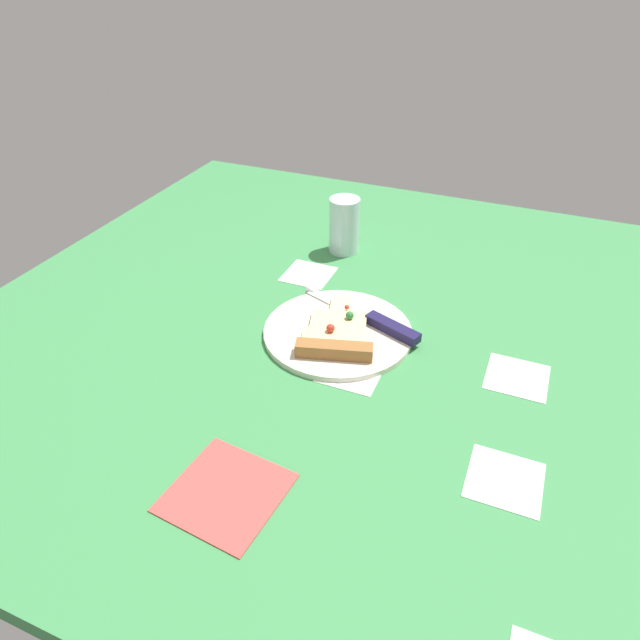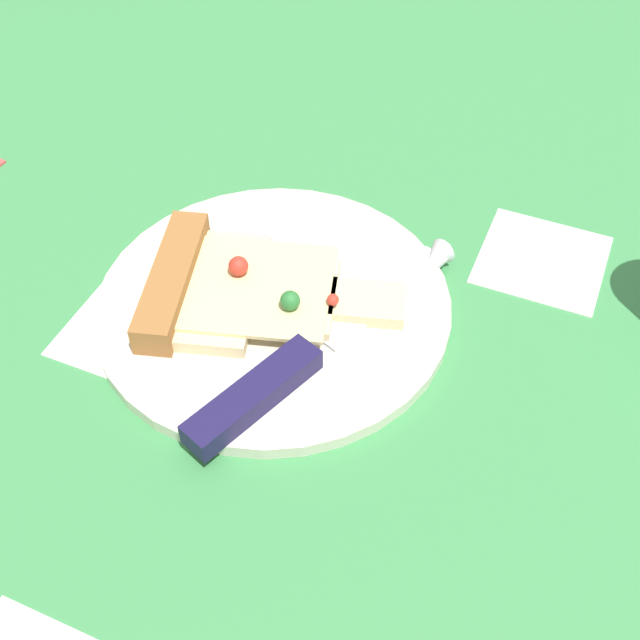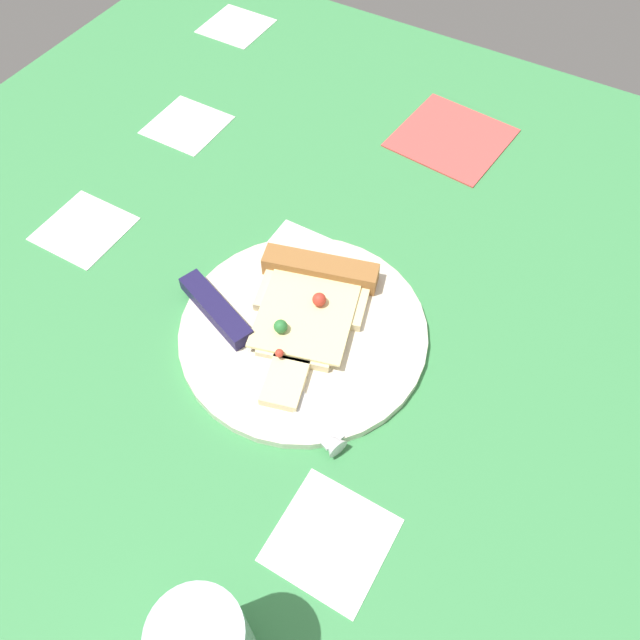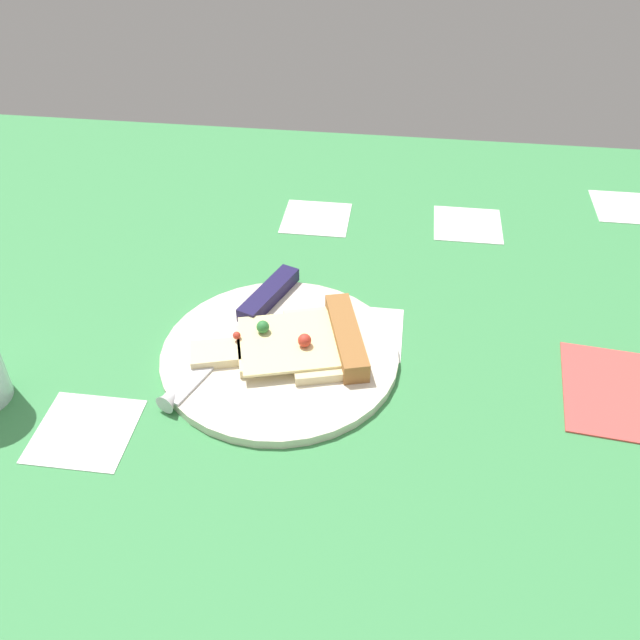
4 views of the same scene
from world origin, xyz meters
TOP-DOWN VIEW (x-y plane):
  - ground_plane at (0.03, 0.04)cm, footprint 121.30×121.30cm
  - plate at (4.41, 3.17)cm, footprint 24.68×24.68cm
  - pizza_slice at (6.91, 3.90)cm, footprint 18.88×13.59cm
  - knife at (0.07, 7.40)cm, footprint 10.42×23.20cm

SIDE VIEW (x-z plane):
  - ground_plane at x=0.03cm, z-range -3.00..0.00cm
  - plate at x=4.41cm, z-range 0.00..1.00cm
  - knife at x=0.07cm, z-range 0.38..2.83cm
  - pizza_slice at x=6.91cm, z-range 0.45..3.15cm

